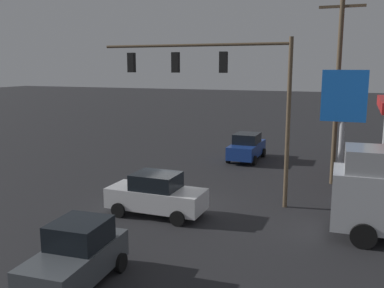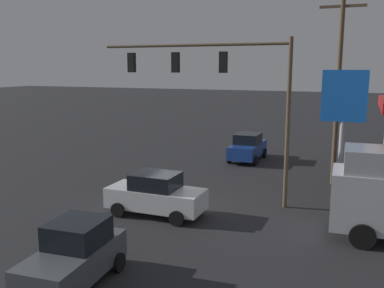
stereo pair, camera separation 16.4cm
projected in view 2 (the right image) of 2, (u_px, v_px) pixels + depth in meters
The scene contains 7 objects.
ground_plane at pixel (177, 205), 20.72m from camera, with size 200.00×200.00×0.00m, color #262628.
traffic_signal_assembly at pixel (217, 80), 20.64m from camera, with size 9.67×0.43×7.94m.
utility_pole at pixel (338, 88), 23.49m from camera, with size 2.40×0.26×10.38m.
price_sign at pixel (344, 105), 20.51m from camera, with size 2.11×0.27×6.47m.
sedan_waiting at pixel (156, 194), 19.22m from camera, with size 4.41×2.08×1.93m.
hatchback_crossing at pixel (74, 255), 13.04m from camera, with size 2.15×3.90×1.97m.
sedan_far at pixel (248, 147), 30.50m from camera, with size 2.09×4.41×1.93m.
Camera 2 is at (-8.02, 18.18, 6.62)m, focal length 40.00 mm.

